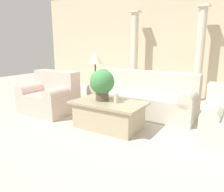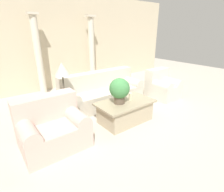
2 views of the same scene
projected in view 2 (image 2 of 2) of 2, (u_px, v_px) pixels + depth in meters
ground_plane at (118, 113)px, 4.53m from camera, size 16.00×16.00×0.00m
wall_back at (65, 42)px, 6.21m from camera, size 10.00×0.06×3.20m
sofa_long at (102, 92)px, 4.98m from camera, size 2.34×0.89×0.92m
loveseat at (52, 127)px, 3.19m from camera, size 1.14×0.89×0.92m
coffee_table at (125, 111)px, 4.07m from camera, size 1.31×0.77×0.49m
potted_plant at (119, 89)px, 3.80m from camera, size 0.45×0.45×0.57m
pillar_candle at (130, 97)px, 4.04m from camera, size 0.08×0.08×0.17m
floor_lamp at (62, 73)px, 3.93m from camera, size 0.34×0.34×1.35m
column_left at (38, 56)px, 5.38m from camera, size 0.30×0.30×2.49m
column_right at (92, 51)px, 6.46m from camera, size 0.30×0.30×2.49m
armchair at (162, 86)px, 5.48m from camera, size 0.81×0.87×0.88m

